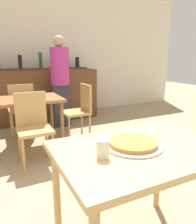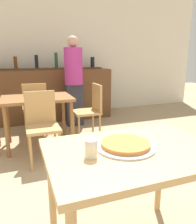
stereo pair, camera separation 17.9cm
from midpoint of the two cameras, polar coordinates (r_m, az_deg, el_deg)
The scene contains 11 objects.
wall_back at distance 5.14m, azimuth -12.97°, elevation 14.85°, with size 8.00×0.05×2.80m.
dining_table_near at distance 1.41m, azimuth 12.40°, elevation -13.01°, with size 1.03×0.73×0.77m.
dining_table_far at distance 3.28m, azimuth -14.10°, elevation 2.17°, with size 0.99×0.70×0.75m.
bar_counter at distance 4.71m, azimuth -11.55°, elevation 4.34°, with size 2.60×0.56×1.05m.
bar_back_shelf at distance 4.79m, azimuth -12.13°, elevation 11.60°, with size 2.39×0.24×0.35m.
chair_far_side_front at distance 2.81m, azimuth -12.70°, elevation -2.48°, with size 0.40×0.40×0.89m.
chair_far_side_back at distance 3.81m, azimuth -14.89°, elevation 1.80°, with size 0.40×0.40×0.89m.
chair_far_side_right at distance 3.49m, azimuth -0.42°, elevation 1.14°, with size 0.40×0.40×0.89m.
pizza_tray at distance 1.37m, azimuth 10.95°, elevation -8.57°, with size 0.37×0.37×0.04m.
cheese_shaker at distance 1.21m, azimuth 2.46°, elevation -9.56°, with size 0.07×0.07×0.10m.
person_standing at distance 4.18m, azimuth -5.11°, elevation 8.70°, with size 0.34×0.34×1.69m.
Camera 2 is at (-0.62, -1.08, 1.31)m, focal length 35.00 mm.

